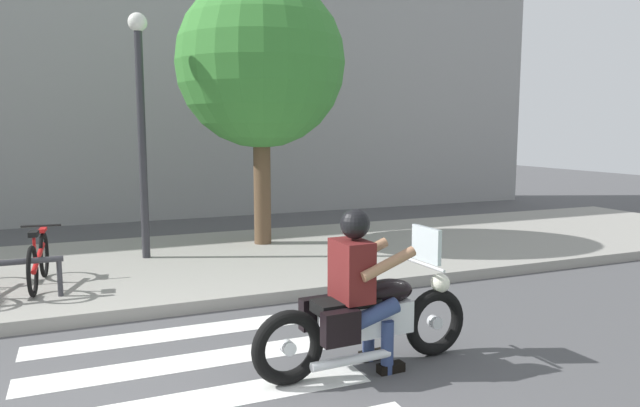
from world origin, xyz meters
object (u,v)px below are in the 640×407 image
object	(u,v)px
street_lamp	(141,114)
tree_near_rack	(261,64)
rider	(360,279)
motorcycle	(367,318)
bicycle_4	(39,260)

from	to	relation	value
street_lamp	tree_near_rack	bearing A→B (deg)	11.37
rider	street_lamp	size ratio (longest dim) A/B	0.38
rider	street_lamp	world-z (taller)	street_lamp
motorcycle	rider	xyz separation A→B (m)	(-0.08, -0.00, 0.37)
motorcycle	bicycle_4	distance (m)	4.48
motorcycle	tree_near_rack	size ratio (longest dim) A/B	0.46
street_lamp	tree_near_rack	size ratio (longest dim) A/B	0.82
tree_near_rack	motorcycle	bearing A→B (deg)	-96.89
rider	bicycle_4	size ratio (longest dim) A/B	0.92
bicycle_4	street_lamp	world-z (taller)	street_lamp
bicycle_4	tree_near_rack	distance (m)	4.64
street_lamp	motorcycle	bearing A→B (deg)	-73.84
motorcycle	street_lamp	bearing A→B (deg)	106.16
street_lamp	tree_near_rack	distance (m)	2.20
motorcycle	street_lamp	size ratio (longest dim) A/B	0.56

